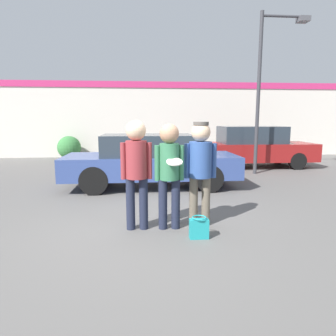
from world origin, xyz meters
name	(u,v)px	position (x,y,z in m)	size (l,w,h in m)	color
ground_plane	(146,225)	(0.00, 0.00, 0.00)	(56.00, 56.00, 0.00)	#5B5956
storefront_building	(142,119)	(0.00, 10.10, 1.88)	(24.00, 0.22, 3.69)	silver
person_left	(136,164)	(-0.16, -0.16, 1.12)	(0.52, 0.35, 1.85)	#1E2338
person_middle_with_frisbee	(169,167)	(0.39, -0.19, 1.08)	(0.50, 0.53, 1.79)	#1E2338
person_right	(200,163)	(0.94, -0.07, 1.12)	(0.56, 0.39, 1.82)	#665B4C
parked_car_near	(150,160)	(0.17, 3.09, 0.74)	(4.71, 1.78, 1.45)	#334784
parked_car_far	(252,147)	(4.28, 6.30, 0.78)	(4.63, 1.79, 1.59)	maroon
street_lamp	(269,75)	(4.16, 4.81, 3.32)	(1.62, 0.35, 5.29)	#38383D
shrub	(69,148)	(-3.48, 9.37, 0.54)	(1.09, 1.09, 1.09)	#387A3D
handbag	(199,228)	(0.82, -0.66, 0.17)	(0.30, 0.23, 0.35)	teal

